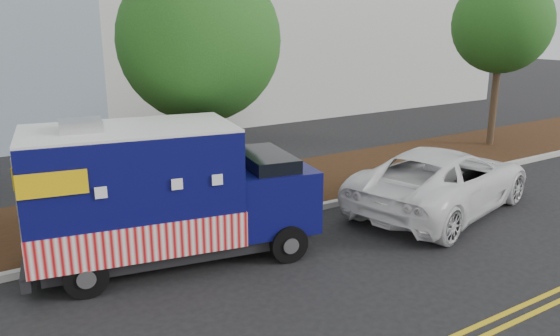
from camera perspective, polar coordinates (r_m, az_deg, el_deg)
ground at (r=11.07m, az=-10.11°, el=-10.46°), size 120.00×120.00×0.00m
curb at (r=12.24m, az=-12.69°, el=-7.63°), size 120.00×0.18×0.15m
mulch_strip at (r=14.12m, az=-15.66°, el=-4.71°), size 120.00×4.00×0.15m
tree_b at (r=13.69m, az=-8.42°, el=12.99°), size 3.96×3.96×6.24m
tree_d at (r=21.84m, az=22.18°, el=13.75°), size 3.54×3.54×6.37m
food_truck at (r=11.03m, az=-12.46°, el=-3.06°), size 5.99×3.09×3.01m
white_car at (r=14.53m, az=16.60°, el=-1.15°), size 6.34×4.08×1.63m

